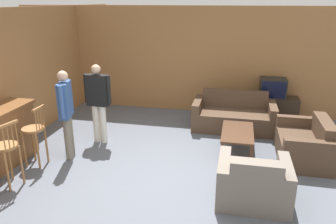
{
  "coord_description": "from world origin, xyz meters",
  "views": [
    {
      "loc": [
        1.04,
        -4.42,
        2.73
      ],
      "look_at": [
        -0.11,
        0.92,
        0.85
      ],
      "focal_mm": 35.0,
      "sensor_mm": 36.0,
      "label": 1
    }
  ],
  "objects": [
    {
      "name": "ground_plane",
      "position": [
        0.0,
        0.0,
        0.0
      ],
      "size": [
        24.0,
        24.0,
        0.0
      ],
      "primitive_type": "plane",
      "color": "#565B66"
    },
    {
      "name": "couch_far",
      "position": [
        1.03,
        2.57,
        0.28
      ],
      "size": [
        1.76,
        0.91,
        0.79
      ],
      "color": "#4C3828",
      "rests_on": "ground_plane"
    },
    {
      "name": "person_by_window",
      "position": [
        -1.57,
        1.24,
        0.89
      ],
      "size": [
        0.55,
        0.19,
        1.58
      ],
      "color": "silver",
      "rests_on": "ground_plane"
    },
    {
      "name": "wall_back",
      "position": [
        0.0,
        3.64,
        1.3
      ],
      "size": [
        9.4,
        0.08,
        2.6
      ],
      "color": "#9E6B3D",
      "rests_on": "ground_plane"
    },
    {
      "name": "armchair_near",
      "position": [
        1.37,
        -0.24,
        0.29
      ],
      "size": [
        1.0,
        0.87,
        0.77
      ],
      "color": "#70665B",
      "rests_on": "ground_plane"
    },
    {
      "name": "bar_chair_far",
      "position": [
        -2.25,
        0.11,
        0.57
      ],
      "size": [
        0.37,
        0.37,
        1.06
      ],
      "color": "#996638",
      "rests_on": "ground_plane"
    },
    {
      "name": "person_by_counter",
      "position": [
        -1.83,
        0.48,
        0.91
      ],
      "size": [
        0.27,
        0.52,
        1.6
      ],
      "color": "#756B5B",
      "rests_on": "ground_plane"
    },
    {
      "name": "tv",
      "position": [
        1.88,
        3.31,
        0.78
      ],
      "size": [
        0.59,
        0.44,
        0.45
      ],
      "color": "black",
      "rests_on": "tv_unit"
    },
    {
      "name": "bar_chair_mid",
      "position": [
        -2.25,
        -0.59,
        0.57
      ],
      "size": [
        0.44,
        0.44,
        1.06
      ],
      "color": "#996638",
      "rests_on": "ground_plane"
    },
    {
      "name": "wall_left",
      "position": [
        -3.14,
        1.32,
        1.3
      ],
      "size": [
        0.08,
        8.64,
        2.6
      ],
      "color": "#9E6B3D",
      "rests_on": "ground_plane"
    },
    {
      "name": "coffee_table",
      "position": [
        1.12,
        1.32,
        0.37
      ],
      "size": [
        0.57,
        1.09,
        0.43
      ],
      "color": "#472D1E",
      "rests_on": "ground_plane"
    },
    {
      "name": "loveseat_right",
      "position": [
        2.32,
        1.31,
        0.28
      ],
      "size": [
        0.84,
        1.32,
        0.76
      ],
      "color": "#4C3828",
      "rests_on": "ground_plane"
    },
    {
      "name": "tv_unit",
      "position": [
        1.88,
        3.32,
        0.28
      ],
      "size": [
        1.23,
        0.48,
        0.56
      ],
      "color": "#2D2319",
      "rests_on": "ground_plane"
    }
  ]
}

